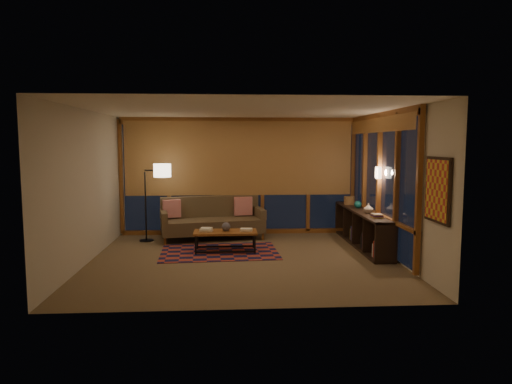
{
  "coord_description": "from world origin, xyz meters",
  "views": [
    {
      "loc": [
        -0.27,
        -8.12,
        2.11
      ],
      "look_at": [
        0.27,
        0.46,
        1.19
      ],
      "focal_mm": 32.0,
      "sensor_mm": 36.0,
      "label": 1
    }
  ],
  "objects": [
    {
      "name": "walls",
      "position": [
        0.0,
        0.0,
        1.35
      ],
      "size": [
        5.51,
        5.01,
        2.7
      ],
      "color": "beige",
      "rests_on": "floor"
    },
    {
      "name": "book_stack_b",
      "position": [
        0.09,
        0.64,
        0.43
      ],
      "size": [
        0.27,
        0.22,
        0.05
      ],
      "primitive_type": null,
      "rotation": [
        0.0,
        0.0,
        -0.11
      ],
      "color": "white",
      "rests_on": "coffee_table"
    },
    {
      "name": "floor",
      "position": [
        0.0,
        0.0,
        0.0
      ],
      "size": [
        5.5,
        5.0,
        0.01
      ],
      "primitive_type": "cube",
      "color": "brown",
      "rests_on": "ground"
    },
    {
      "name": "wall_art",
      "position": [
        2.71,
        -1.85,
        1.45
      ],
      "size": [
        0.06,
        0.74,
        0.94
      ],
      "primitive_type": null,
      "color": "red",
      "rests_on": "walls"
    },
    {
      "name": "ceiling",
      "position": [
        0.0,
        0.0,
        2.7
      ],
      "size": [
        5.5,
        5.0,
        0.01
      ],
      "primitive_type": "cube",
      "color": "beige",
      "rests_on": "walls"
    },
    {
      "name": "pillow_left",
      "position": [
        -1.5,
        1.87,
        0.65
      ],
      "size": [
        0.41,
        0.24,
        0.39
      ],
      "primitive_type": null,
      "rotation": [
        0.0,
        0.0,
        0.31
      ],
      "color": "#C20106",
      "rests_on": "sofa"
    },
    {
      "name": "area_rug",
      "position": [
        -0.44,
        0.61,
        0.01
      ],
      "size": [
        2.33,
        1.62,
        0.01
      ],
      "primitive_type": "cube",
      "rotation": [
        0.0,
        0.0,
        0.05
      ],
      "color": "#A63A28",
      "rests_on": "floor"
    },
    {
      "name": "coffee_table",
      "position": [
        -0.32,
        0.64,
        0.2
      ],
      "size": [
        1.23,
        0.56,
        0.41
      ],
      "primitive_type": null,
      "rotation": [
        0.0,
        0.0,
        0.0
      ],
      "color": "brown",
      "rests_on": "floor"
    },
    {
      "name": "wall_sconce",
      "position": [
        2.62,
        0.45,
        1.55
      ],
      "size": [
        0.12,
        0.18,
        0.22
      ],
      "primitive_type": null,
      "color": "#FFE7C0",
      "rests_on": "walls"
    },
    {
      "name": "shelf_book_stack",
      "position": [
        2.49,
        0.07,
        0.77
      ],
      "size": [
        0.23,
        0.28,
        0.07
      ],
      "primitive_type": null,
      "rotation": [
        0.0,
        0.0,
        0.24
      ],
      "color": "white",
      "rests_on": "bookshelf"
    },
    {
      "name": "basket",
      "position": [
        2.47,
        1.92,
        0.83
      ],
      "size": [
        0.31,
        0.31,
        0.18
      ],
      "primitive_type": "cylinder",
      "rotation": [
        0.0,
        0.0,
        0.33
      ],
      "color": "#966C47",
      "rests_on": "bookshelf"
    },
    {
      "name": "sofa",
      "position": [
        -0.61,
        1.86,
        0.45
      ],
      "size": [
        2.34,
        1.29,
        0.91
      ],
      "primitive_type": null,
      "rotation": [
        0.0,
        0.0,
        0.19
      ],
      "color": "brown",
      "rests_on": "floor"
    },
    {
      "name": "vase",
      "position": [
        2.49,
        0.59,
        0.84
      ],
      "size": [
        0.21,
        0.21,
        0.2
      ],
      "primitive_type": "imported",
      "rotation": [
        0.0,
        0.0,
        0.11
      ],
      "color": "tan",
      "rests_on": "bookshelf"
    },
    {
      "name": "window_wall_back",
      "position": [
        0.0,
        2.43,
        1.35
      ],
      "size": [
        5.3,
        0.16,
        2.6
      ],
      "primitive_type": null,
      "color": "brown",
      "rests_on": "walls"
    },
    {
      "name": "window_wall_right",
      "position": [
        2.68,
        0.6,
        1.35
      ],
      "size": [
        0.16,
        3.7,
        2.6
      ],
      "primitive_type": null,
      "color": "brown",
      "rests_on": "walls"
    },
    {
      "name": "floor_lamp",
      "position": [
        -2.04,
        1.75,
        0.84
      ],
      "size": [
        0.62,
        0.47,
        1.69
      ],
      "primitive_type": null,
      "rotation": [
        0.0,
        0.0,
        -0.19
      ],
      "color": "black",
      "rests_on": "floor"
    },
    {
      "name": "bookshelf",
      "position": [
        2.49,
        1.0,
        0.37
      ],
      "size": [
        0.4,
        2.96,
        0.74
      ],
      "primitive_type": null,
      "color": "black",
      "rests_on": "floor"
    },
    {
      "name": "ceramic_pot",
      "position": [
        -0.3,
        0.66,
        0.5
      ],
      "size": [
        0.2,
        0.2,
        0.17
      ],
      "primitive_type": "sphere",
      "rotation": [
        0.0,
        0.0,
        -0.17
      ],
      "color": "#28282F",
      "rests_on": "coffee_table"
    },
    {
      "name": "pillow_right",
      "position": [
        0.08,
        2.19,
        0.66
      ],
      "size": [
        0.43,
        0.19,
        0.41
      ],
      "primitive_type": null,
      "rotation": [
        0.0,
        0.0,
        0.12
      ],
      "color": "#C20106",
      "rests_on": "sofa"
    },
    {
      "name": "teal_bowl",
      "position": [
        2.49,
        1.31,
        0.82
      ],
      "size": [
        0.18,
        0.18,
        0.16
      ],
      "primitive_type": "sphere",
      "rotation": [
        0.0,
        0.0,
        0.16
      ],
      "color": "#13605F",
      "rests_on": "bookshelf"
    },
    {
      "name": "book_stack_a",
      "position": [
        -0.69,
        0.64,
        0.44
      ],
      "size": [
        0.27,
        0.23,
        0.07
      ],
      "primitive_type": null,
      "rotation": [
        0.0,
        0.0,
        -0.2
      ],
      "color": "white",
      "rests_on": "coffee_table"
    }
  ]
}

